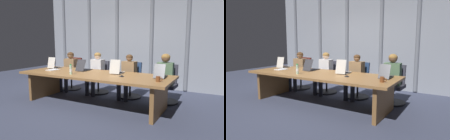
% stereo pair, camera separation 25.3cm
% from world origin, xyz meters
% --- Properties ---
extents(ground_plane, '(13.60, 13.60, 0.00)m').
position_xyz_m(ground_plane, '(0.00, 0.00, 0.00)').
color(ground_plane, '#383D51').
extents(conference_table, '(3.62, 1.25, 0.73)m').
position_xyz_m(conference_table, '(0.00, 0.00, 0.59)').
color(conference_table, olive).
rests_on(conference_table, ground_plane).
extents(curtain_backdrop, '(6.80, 0.17, 3.19)m').
position_xyz_m(curtain_backdrop, '(0.00, 2.35, 1.60)').
color(curtain_backdrop, gray).
rests_on(curtain_backdrop, ground_plane).
extents(laptop_left_end, '(0.26, 0.41, 0.31)m').
position_xyz_m(laptop_left_end, '(-1.48, 0.27, 0.79)').
color(laptop_left_end, beige).
rests_on(laptop_left_end, conference_table).
extents(laptop_left_mid, '(0.28, 0.50, 0.29)m').
position_xyz_m(laptop_left_mid, '(-0.49, 0.29, 0.79)').
color(laptop_left_mid, '#2D2D33').
rests_on(laptop_left_mid, conference_table).
extents(laptop_center, '(0.28, 0.45, 0.33)m').
position_xyz_m(laptop_center, '(0.47, 0.27, 0.80)').
color(laptop_center, beige).
rests_on(laptop_center, conference_table).
extents(laptop_right_mid, '(0.26, 0.49, 0.29)m').
position_xyz_m(laptop_right_mid, '(1.50, 0.26, 0.79)').
color(laptop_right_mid, '#2D2D33').
rests_on(laptop_right_mid, conference_table).
extents(office_chair_left_end, '(0.60, 0.60, 0.97)m').
position_xyz_m(office_chair_left_end, '(-1.45, 1.00, 0.36)').
color(office_chair_left_end, '#511E19').
rests_on(office_chair_left_end, ground_plane).
extents(office_chair_left_mid, '(0.60, 0.60, 0.91)m').
position_xyz_m(office_chair_left_mid, '(-0.47, 0.99, 0.34)').
color(office_chair_left_mid, '#2D2D38').
rests_on(office_chair_left_mid, ground_plane).
extents(office_chair_center, '(0.60, 0.60, 0.92)m').
position_xyz_m(office_chair_center, '(0.52, 0.99, 0.34)').
color(office_chair_center, navy).
rests_on(office_chair_center, ground_plane).
extents(office_chair_right_mid, '(0.60, 0.60, 0.92)m').
position_xyz_m(office_chair_right_mid, '(1.46, 0.99, 0.34)').
color(office_chair_right_mid, '#2D2D38').
rests_on(office_chair_right_mid, ground_plane).
extents(person_left_end, '(0.39, 0.56, 1.15)m').
position_xyz_m(person_left_end, '(-1.44, 0.83, 0.65)').
color(person_left_end, olive).
rests_on(person_left_end, ground_plane).
extents(person_left_mid, '(0.37, 0.56, 1.17)m').
position_xyz_m(person_left_mid, '(-0.48, 0.83, 0.66)').
color(person_left_mid, silver).
rests_on(person_left_mid, ground_plane).
extents(person_center, '(0.39, 0.56, 1.14)m').
position_xyz_m(person_center, '(0.49, 0.83, 0.64)').
color(person_center, olive).
rests_on(person_center, ground_plane).
extents(person_right_mid, '(0.39, 0.55, 1.19)m').
position_xyz_m(person_right_mid, '(1.43, 0.84, 0.68)').
color(person_right_mid, '#4C6B4C').
rests_on(person_right_mid, ground_plane).
extents(water_bottle_primary, '(0.06, 0.06, 0.23)m').
position_xyz_m(water_bottle_primary, '(-0.40, -0.34, 0.84)').
color(water_bottle_primary, '#ADD1B2').
rests_on(water_bottle_primary, conference_table).
extents(coffee_mug_near, '(0.13, 0.08, 0.10)m').
position_xyz_m(coffee_mug_near, '(1.58, -0.22, 0.79)').
color(coffee_mug_near, brown).
rests_on(coffee_mug_near, conference_table).
extents(conference_mic_left_side, '(0.11, 0.11, 0.03)m').
position_xyz_m(conference_mic_left_side, '(0.75, -0.06, 0.75)').
color(conference_mic_left_side, black).
rests_on(conference_mic_left_side, conference_table).
extents(spiral_notepad, '(0.24, 0.32, 0.03)m').
position_xyz_m(spiral_notepad, '(-1.24, -0.05, 0.74)').
color(spiral_notepad, silver).
rests_on(spiral_notepad, conference_table).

